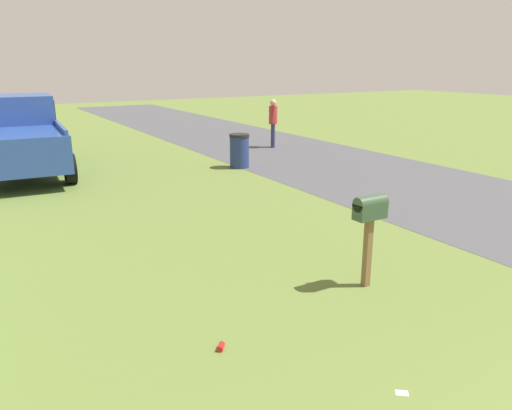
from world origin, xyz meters
The scene contains 6 objects.
mailbox centered at (5.12, -0.53, 1.02)m, with size 0.22×0.46×1.29m.
pickup_truck centered at (15.51, 2.61, 1.11)m, with size 5.64×2.50×2.09m.
trash_bin centered at (13.02, -2.88, 0.49)m, with size 0.58×0.58×0.98m.
pedestrian centered at (15.54, -5.63, 0.99)m, with size 0.44×0.36×1.70m.
litter_wrapper_near_hydrant centered at (3.20, 0.78, 0.00)m, with size 0.12×0.08×0.01m, color silver.
litter_can_midfield_b centered at (4.71, 1.91, 0.03)m, with size 0.07×0.07×0.12m, color red.
Camera 1 is at (0.48, 3.97, 2.97)m, focal length 34.87 mm.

